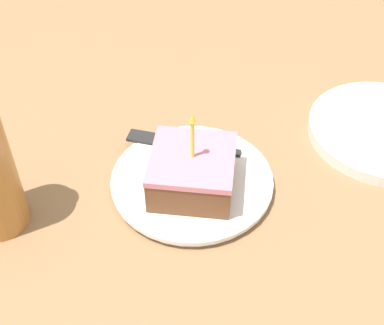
# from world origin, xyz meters

# --- Properties ---
(ground_plane) EXTENTS (2.40, 2.40, 0.04)m
(ground_plane) POSITION_xyz_m (0.00, 0.00, -0.02)
(ground_plane) COLOR olive
(ground_plane) RESTS_ON ground
(plate) EXTENTS (0.23, 0.23, 0.02)m
(plate) POSITION_xyz_m (0.00, -0.01, 0.01)
(plate) COLOR white
(plate) RESTS_ON ground_plane
(cake_slice) EXTENTS (0.11, 0.11, 0.13)m
(cake_slice) POSITION_xyz_m (-0.02, -0.02, 0.05)
(cake_slice) COLOR brown
(cake_slice) RESTS_ON plate
(fork) EXTENTS (0.04, 0.17, 0.00)m
(fork) POSITION_xyz_m (0.07, 0.02, 0.02)
(fork) COLOR #262626
(fork) RESTS_ON plate
(side_plate) EXTENTS (0.23, 0.23, 0.02)m
(side_plate) POSITION_xyz_m (0.14, -0.30, 0.01)
(side_plate) COLOR white
(side_plate) RESTS_ON ground_plane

